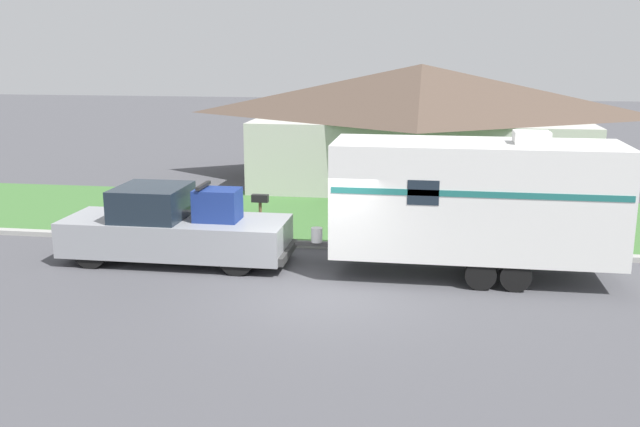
{
  "coord_description": "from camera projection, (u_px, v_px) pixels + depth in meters",
  "views": [
    {
      "loc": [
        2.39,
        -14.86,
        5.42
      ],
      "look_at": [
        -0.24,
        1.92,
        1.4
      ],
      "focal_mm": 40.0,
      "sensor_mm": 36.0,
      "label": 1
    }
  ],
  "objects": [
    {
      "name": "mailbox",
      "position": [
        260.0,
        204.0,
        20.5
      ],
      "size": [
        0.48,
        0.2,
        1.24
      ],
      "color": "brown",
      "rests_on": "ground_plane"
    },
    {
      "name": "house_across_street",
      "position": [
        420.0,
        121.0,
        28.58
      ],
      "size": [
        13.51,
        8.61,
        4.7
      ],
      "color": "#B2B2A8",
      "rests_on": "ground_plane"
    },
    {
      "name": "travel_trailer",
      "position": [
        475.0,
        199.0,
        16.78
      ],
      "size": [
        7.66,
        2.31,
        3.51
      ],
      "color": "black",
      "rests_on": "ground_plane"
    },
    {
      "name": "ground_plane",
      "position": [
        317.0,
        294.0,
        15.89
      ],
      "size": [
        120.0,
        120.0,
        0.0
      ],
      "primitive_type": "plane",
      "color": "#47474C"
    },
    {
      "name": "curb_strip",
      "position": [
        339.0,
        246.0,
        19.48
      ],
      "size": [
        80.0,
        0.3,
        0.14
      ],
      "color": "#999993",
      "rests_on": "ground_plane"
    },
    {
      "name": "pickup_truck",
      "position": [
        174.0,
        228.0,
        18.14
      ],
      "size": [
        5.81,
        2.02,
        2.05
      ],
      "color": "black",
      "rests_on": "ground_plane"
    },
    {
      "name": "lawn_strip",
      "position": [
        353.0,
        217.0,
        23.0
      ],
      "size": [
        80.0,
        7.0,
        0.03
      ],
      "color": "#3D6B33",
      "rests_on": "ground_plane"
    }
  ]
}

